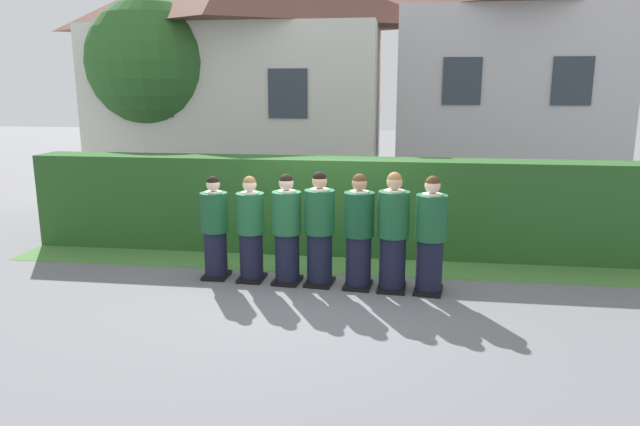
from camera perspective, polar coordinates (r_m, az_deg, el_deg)
name	(u,v)px	position (r m, az deg, el deg)	size (l,w,h in m)	color
ground_plane	(320,284)	(8.39, 0.00, -7.02)	(60.00, 60.00, 0.00)	slate
student_front_row_0	(215,230)	(8.63, -10.31, -1.65)	(0.40, 0.44, 1.53)	black
student_front_row_1	(251,231)	(8.43, -6.83, -1.81)	(0.40, 0.49, 1.54)	black
student_front_row_2	(287,232)	(8.27, -3.28, -1.85)	(0.41, 0.48, 1.59)	black
student_front_row_3	(320,231)	(8.18, -0.04, -1.83)	(0.43, 0.53, 1.63)	black
student_front_row_4	(359,234)	(8.08, 3.83, -2.08)	(0.42, 0.53, 1.62)	black
student_front_row_5	(393,235)	(8.02, 7.21, -2.13)	(0.43, 0.50, 1.66)	black
student_front_row_6	(430,238)	(8.00, 10.82, -2.42)	(0.44, 0.51, 1.63)	black
hedge	(334,206)	(9.82, 1.39, 0.74)	(10.46, 0.70, 1.61)	#285623
school_building_main	(243,67)	(15.70, -7.59, 14.02)	(7.49, 4.32, 6.35)	silver
school_building_annex	(506,68)	(16.10, 17.87, 13.46)	(5.85, 3.26, 6.34)	silver
oak_tree_left	(152,63)	(14.91, -16.25, 14.01)	(3.06, 3.06, 4.87)	brown
lawn_strip	(328,265)	(9.25, 0.79, -5.13)	(10.46, 0.90, 0.01)	#477A38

